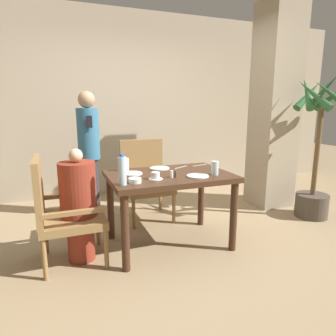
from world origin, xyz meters
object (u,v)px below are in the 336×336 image
chair_far_side (145,178)px  water_bottle (122,171)px  standing_host (89,150)px  plate_dessert_center (198,176)px  diner_in_left_chair (79,204)px  teacup_with_saucer (155,176)px  plate_main_right (160,168)px  glass_tall_near (215,168)px  plate_main_left (132,173)px  potted_palm (316,159)px  chair_left_side (61,210)px  glass_tall_mid (125,165)px  bowl_small (135,180)px

chair_far_side → water_bottle: size_ratio=3.66×
standing_host → plate_dessert_center: (0.84, -1.34, -0.10)m
diner_in_left_chair → teacup_with_saucer: diner_in_left_chair is taller
plate_main_right → glass_tall_near: (0.41, -0.45, 0.06)m
plate_main_left → teacup_with_saucer: bearing=-61.9°
potted_palm → plate_dessert_center: potted_palm is taller
chair_left_side → plate_dessert_center: 1.27m
plate_main_right → glass_tall_mid: (-0.36, 0.03, 0.06)m
chair_far_side → plate_main_left: size_ratio=4.66×
chair_far_side → water_bottle: (-0.52, -1.07, 0.36)m
glass_tall_near → standing_host: bearing=127.5°
teacup_with_saucer → glass_tall_near: glass_tall_near is taller
diner_in_left_chair → potted_palm: size_ratio=0.57×
chair_far_side → teacup_with_saucer: bearing=-101.3°
plate_main_left → water_bottle: (-0.17, -0.36, 0.12)m
standing_host → teacup_with_saucer: standing_host is taller
diner_in_left_chair → bowl_small: bearing=-24.7°
glass_tall_mid → teacup_with_saucer: bearing=-68.6°
bowl_small → chair_left_side: bearing=161.0°
teacup_with_saucer → glass_tall_mid: 0.48m
plate_dessert_center → glass_tall_mid: (-0.58, 0.48, 0.06)m
teacup_with_saucer → bowl_small: 0.21m
plate_main_right → glass_tall_near: size_ratio=1.57×
teacup_with_saucer → glass_tall_near: (0.59, -0.03, 0.04)m
plate_dessert_center → potted_palm: bearing=8.9°
diner_in_left_chair → plate_main_right: bearing=16.6°
chair_left_side → plate_main_right: 1.07m
chair_left_side → plate_dessert_center: (1.23, -0.20, 0.24)m
plate_main_left → water_bottle: size_ratio=0.79×
diner_in_left_chair → chair_far_side: diner_in_left_chair is taller
glass_tall_near → glass_tall_mid: bearing=148.1°
diner_in_left_chair → water_bottle: bearing=-34.6°
standing_host → glass_tall_mid: (0.26, -0.86, -0.04)m
chair_left_side → teacup_with_saucer: size_ratio=7.43×
plate_main_left → bowl_small: 0.34m
diner_in_left_chair → plate_main_right: (0.85, 0.25, 0.21)m
chair_left_side → water_bottle: 0.67m
chair_far_side → diner_in_left_chair: bearing=-136.1°
diner_in_left_chair → potted_palm: 2.84m
standing_host → teacup_with_saucer: 1.38m
plate_main_right → glass_tall_mid: size_ratio=1.57×
plate_dessert_center → bowl_small: (-0.61, -0.01, 0.01)m
bowl_small → glass_tall_mid: bearing=86.5°
chair_far_side → teacup_with_saucer: chair_far_side is taller
chair_left_side → teacup_with_saucer: (0.82, -0.16, 0.27)m
standing_host → plate_main_right: bearing=-55.1°
chair_far_side → plate_dessert_center: (0.21, -1.04, 0.24)m
standing_host → glass_tall_mid: bearing=-73.2°
potted_palm → bowl_small: potted_palm is taller
plate_dessert_center → standing_host: bearing=122.0°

